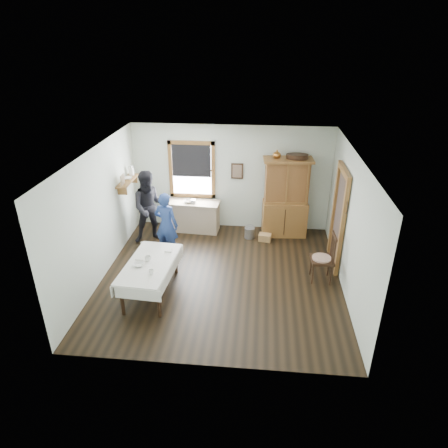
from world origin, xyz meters
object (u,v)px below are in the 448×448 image
object	(u,v)px
figure_dark	(150,210)
spindle_chair	(322,258)
woman_blue	(167,227)
work_counter	(193,216)
china_hutch	(286,198)
pail	(250,233)
wicker_basket	(265,237)
dining_table	(151,278)

from	to	relation	value
figure_dark	spindle_chair	bearing A→B (deg)	-39.70
woman_blue	work_counter	bearing A→B (deg)	-90.89
china_hutch	pail	xyz separation A→B (m)	(-0.86, -0.28, -0.87)
spindle_chair	wicker_basket	xyz separation A→B (m)	(-1.16, 1.63, -0.45)
pail	woman_blue	xyz separation A→B (m)	(-1.86, -1.03, 0.58)
work_counter	dining_table	world-z (taller)	work_counter
dining_table	spindle_chair	xyz separation A→B (m)	(3.40, 0.77, 0.20)
woman_blue	figure_dark	size ratio (longest dim) A/B	0.86
spindle_chair	figure_dark	world-z (taller)	figure_dark
dining_table	wicker_basket	xyz separation A→B (m)	(2.24, 2.40, -0.25)
pail	figure_dark	distance (m)	2.53
wicker_basket	dining_table	bearing A→B (deg)	-133.06
spindle_chair	work_counter	bearing A→B (deg)	143.25
woman_blue	wicker_basket	bearing A→B (deg)	-143.60
dining_table	spindle_chair	bearing A→B (deg)	12.70
work_counter	dining_table	bearing A→B (deg)	-93.07
work_counter	figure_dark	world-z (taller)	figure_dark
dining_table	china_hutch	bearing A→B (deg)	45.98
spindle_chair	pail	bearing A→B (deg)	128.54
spindle_chair	woman_blue	bearing A→B (deg)	165.13
wicker_basket	figure_dark	world-z (taller)	figure_dark
china_hutch	woman_blue	bearing A→B (deg)	-158.62
work_counter	woman_blue	world-z (taller)	woman_blue
spindle_chair	pail	size ratio (longest dim) A/B	3.96
work_counter	pail	bearing A→B (deg)	-6.82
dining_table	wicker_basket	world-z (taller)	dining_table
china_hutch	pail	distance (m)	1.25
china_hutch	figure_dark	size ratio (longest dim) A/B	1.20
pail	woman_blue	bearing A→B (deg)	-151.03
dining_table	wicker_basket	bearing A→B (deg)	46.94
spindle_chair	figure_dark	size ratio (longest dim) A/B	0.65
spindle_chair	wicker_basket	bearing A→B (deg)	122.67
work_counter	woman_blue	xyz separation A→B (m)	(-0.36, -1.32, 0.32)
pail	woman_blue	distance (m)	2.21
dining_table	figure_dark	size ratio (longest dim) A/B	1.02
dining_table	pail	size ratio (longest dim) A/B	6.22
dining_table	woman_blue	size ratio (longest dim) A/B	1.19
dining_table	figure_dark	bearing A→B (deg)	104.31
dining_table	figure_dark	xyz separation A→B (m)	(-0.55, 2.15, 0.49)
figure_dark	pail	bearing A→B (deg)	-11.53
spindle_chair	wicker_basket	world-z (taller)	spindle_chair
dining_table	woman_blue	bearing A→B (deg)	90.23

